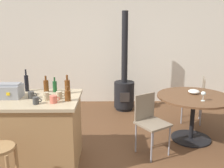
{
  "coord_description": "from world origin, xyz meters",
  "views": [
    {
      "loc": [
        -0.27,
        -3.06,
        1.86
      ],
      "look_at": [
        -0.22,
        0.47,
        0.99
      ],
      "focal_mm": 39.69,
      "sensor_mm": 36.0,
      "label": 1
    }
  ],
  "objects_px": {
    "folding_chair_left": "(196,96)",
    "dining_table": "(193,106)",
    "bottle_2": "(46,86)",
    "bottle_3": "(55,86)",
    "wood_stove": "(124,87)",
    "wine_glass": "(203,94)",
    "toolbox": "(3,91)",
    "bottle_4": "(68,95)",
    "cup_0": "(46,96)",
    "cup_2": "(59,95)",
    "bottle_1": "(67,86)",
    "bottle_0": "(27,83)",
    "cup_1": "(31,95)",
    "cup_4": "(54,99)",
    "serving_bowl": "(194,92)",
    "folding_chair_near": "(150,119)",
    "kitchen_island": "(30,131)",
    "wooden_stool": "(1,164)"
  },
  "relations": [
    {
      "from": "bottle_4",
      "to": "serving_bowl",
      "type": "xyz_separation_m",
      "value": [
        1.89,
        0.95,
        -0.22
      ]
    },
    {
      "from": "cup_1",
      "to": "cup_0",
      "type": "bearing_deg",
      "value": -20.66
    },
    {
      "from": "wood_stove",
      "to": "toolbox",
      "type": "relative_size",
      "value": 4.44
    },
    {
      "from": "wood_stove",
      "to": "bottle_4",
      "type": "xyz_separation_m",
      "value": [
        -0.84,
        -2.3,
        0.5
      ]
    },
    {
      "from": "dining_table",
      "to": "bottle_3",
      "type": "bearing_deg",
      "value": -168.96
    },
    {
      "from": "dining_table",
      "to": "folding_chair_near",
      "type": "height_order",
      "value": "folding_chair_near"
    },
    {
      "from": "folding_chair_near",
      "to": "wood_stove",
      "type": "relative_size",
      "value": 0.41
    },
    {
      "from": "bottle_1",
      "to": "bottle_0",
      "type": "bearing_deg",
      "value": 168.04
    },
    {
      "from": "cup_1",
      "to": "bottle_4",
      "type": "bearing_deg",
      "value": -13.19
    },
    {
      "from": "toolbox",
      "to": "bottle_0",
      "type": "distance_m",
      "value": 0.37
    },
    {
      "from": "serving_bowl",
      "to": "cup_0",
      "type": "bearing_deg",
      "value": -156.9
    },
    {
      "from": "cup_0",
      "to": "cup_1",
      "type": "xyz_separation_m",
      "value": [
        -0.21,
        0.08,
        -0.01
      ]
    },
    {
      "from": "dining_table",
      "to": "cup_1",
      "type": "bearing_deg",
      "value": -163.08
    },
    {
      "from": "toolbox",
      "to": "wine_glass",
      "type": "height_order",
      "value": "toolbox"
    },
    {
      "from": "bottle_1",
      "to": "cup_4",
      "type": "relative_size",
      "value": 2.09
    },
    {
      "from": "kitchen_island",
      "to": "serving_bowl",
      "type": "relative_size",
      "value": 7.31
    },
    {
      "from": "folding_chair_near",
      "to": "toolbox",
      "type": "relative_size",
      "value": 1.82
    },
    {
      "from": "dining_table",
      "to": "wine_glass",
      "type": "relative_size",
      "value": 8.07
    },
    {
      "from": "wood_stove",
      "to": "cup_0",
      "type": "distance_m",
      "value": 2.57
    },
    {
      "from": "bottle_0",
      "to": "cup_2",
      "type": "xyz_separation_m",
      "value": [
        0.53,
        -0.38,
        -0.07
      ]
    },
    {
      "from": "bottle_0",
      "to": "cup_2",
      "type": "distance_m",
      "value": 0.66
    },
    {
      "from": "kitchen_island",
      "to": "wood_stove",
      "type": "distance_m",
      "value": 2.58
    },
    {
      "from": "bottle_0",
      "to": "cup_4",
      "type": "height_order",
      "value": "bottle_0"
    },
    {
      "from": "toolbox",
      "to": "bottle_2",
      "type": "relative_size",
      "value": 2.1
    },
    {
      "from": "folding_chair_left",
      "to": "dining_table",
      "type": "bearing_deg",
      "value": -112.37
    },
    {
      "from": "wood_stove",
      "to": "wine_glass",
      "type": "relative_size",
      "value": 14.72
    },
    {
      "from": "cup_1",
      "to": "serving_bowl",
      "type": "bearing_deg",
      "value": 19.54
    },
    {
      "from": "bottle_0",
      "to": "bottle_3",
      "type": "relative_size",
      "value": 1.5
    },
    {
      "from": "cup_0",
      "to": "cup_2",
      "type": "height_order",
      "value": "same"
    },
    {
      "from": "cup_0",
      "to": "wooden_stool",
      "type": "bearing_deg",
      "value": -116.04
    },
    {
      "from": "kitchen_island",
      "to": "bottle_1",
      "type": "bearing_deg",
      "value": 23.6
    },
    {
      "from": "cup_1",
      "to": "cup_2",
      "type": "relative_size",
      "value": 1.0
    },
    {
      "from": "bottle_3",
      "to": "cup_2",
      "type": "distance_m",
      "value": 0.36
    },
    {
      "from": "dining_table",
      "to": "toolbox",
      "type": "relative_size",
      "value": 2.44
    },
    {
      "from": "bottle_2",
      "to": "serving_bowl",
      "type": "distance_m",
      "value": 2.33
    },
    {
      "from": "cup_1",
      "to": "toolbox",
      "type": "bearing_deg",
      "value": 174.45
    },
    {
      "from": "bottle_1",
      "to": "bottle_4",
      "type": "distance_m",
      "value": 0.34
    },
    {
      "from": "kitchen_island",
      "to": "dining_table",
      "type": "height_order",
      "value": "kitchen_island"
    },
    {
      "from": "wooden_stool",
      "to": "cup_2",
      "type": "height_order",
      "value": "cup_2"
    },
    {
      "from": "bottle_3",
      "to": "folding_chair_near",
      "type": "bearing_deg",
      "value": 0.3
    },
    {
      "from": "bottle_2",
      "to": "bottle_3",
      "type": "bearing_deg",
      "value": -3.21
    },
    {
      "from": "folding_chair_near",
      "to": "serving_bowl",
      "type": "distance_m",
      "value": 0.99
    },
    {
      "from": "bottle_3",
      "to": "cup_0",
      "type": "distance_m",
      "value": 0.38
    },
    {
      "from": "wine_glass",
      "to": "cup_4",
      "type": "bearing_deg",
      "value": -162.51
    },
    {
      "from": "folding_chair_near",
      "to": "cup_4",
      "type": "distance_m",
      "value": 1.42
    },
    {
      "from": "bottle_3",
      "to": "bottle_1",
      "type": "bearing_deg",
      "value": -22.96
    },
    {
      "from": "kitchen_island",
      "to": "serving_bowl",
      "type": "height_order",
      "value": "kitchen_island"
    },
    {
      "from": "wood_stove",
      "to": "cup_1",
      "type": "bearing_deg",
      "value": -121.08
    },
    {
      "from": "bottle_0",
      "to": "bottle_3",
      "type": "height_order",
      "value": "bottle_0"
    },
    {
      "from": "bottle_0",
      "to": "serving_bowl",
      "type": "distance_m",
      "value": 2.6
    }
  ]
}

